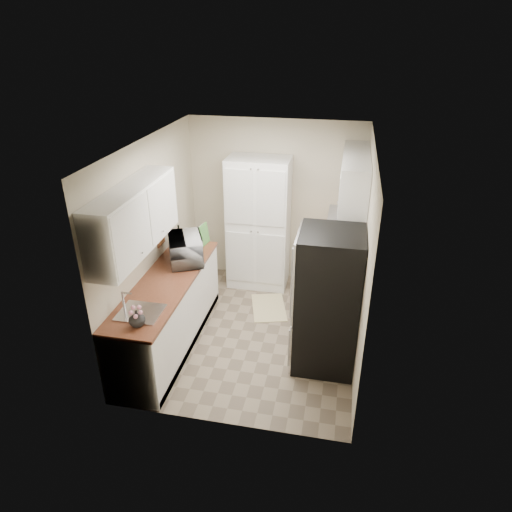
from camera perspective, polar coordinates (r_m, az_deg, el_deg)
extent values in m
plane|color=#7A6B56|center=(6.16, -0.26, -9.44)|extent=(3.20, 3.20, 0.00)
cube|color=beige|center=(6.97, 2.41, 6.68)|extent=(2.60, 0.04, 2.50)
cube|color=beige|center=(4.17, -4.80, -8.23)|extent=(2.60, 0.04, 2.50)
cube|color=beige|center=(5.90, -12.76, 2.17)|extent=(0.04, 3.20, 2.50)
cube|color=beige|center=(5.43, 13.27, -0.10)|extent=(0.04, 3.20, 2.50)
cube|color=silver|center=(5.10, -0.32, 13.87)|extent=(2.60, 3.20, 0.04)
cube|color=white|center=(4.98, -14.97, 4.56)|extent=(0.33, 1.60, 0.70)
cube|color=white|center=(5.95, 12.21, 9.06)|extent=(0.33, 1.55, 0.58)
cube|color=#99999E|center=(5.67, 11.21, 4.29)|extent=(0.45, 0.76, 0.13)
cube|color=#B7B7BC|center=(5.02, -14.24, -6.88)|extent=(0.45, 0.40, 0.02)
cube|color=brown|center=(6.09, -11.83, 2.33)|extent=(0.02, 0.22, 0.22)
cube|color=white|center=(6.83, 0.32, 4.03)|extent=(0.90, 0.55, 2.00)
cube|color=white|center=(5.83, -10.80, -7.08)|extent=(0.60, 2.30, 0.88)
cube|color=brown|center=(5.59, -11.19, -3.15)|extent=(0.63, 2.33, 0.04)
cube|color=white|center=(6.85, 9.92, -1.52)|extent=(0.60, 0.80, 0.88)
cube|color=brown|center=(6.65, 10.22, 1.98)|extent=(0.63, 0.83, 0.04)
cube|color=#B7B7BC|center=(6.15, 9.40, -4.88)|extent=(0.64, 0.76, 0.90)
cube|color=black|center=(5.92, 9.73, -1.04)|extent=(0.66, 0.78, 0.03)
cube|color=black|center=(5.88, 12.63, -0.39)|extent=(0.06, 0.76, 0.22)
cube|color=#D39688|center=(5.99, 5.86, -4.42)|extent=(0.01, 0.16, 0.42)
cube|color=beige|center=(6.20, 6.11, -3.30)|extent=(0.01, 0.16, 0.42)
cube|color=#B7B7BC|center=(5.26, 8.93, -5.62)|extent=(0.70, 0.72, 1.70)
imported|color=#A3A3A7|center=(5.91, -8.75, 0.86)|extent=(0.63, 0.72, 0.34)
cylinder|color=black|center=(6.31, -9.58, 2.34)|extent=(0.08, 0.08, 0.30)
imported|color=beige|center=(4.79, -14.68, -7.54)|extent=(0.19, 0.19, 0.18)
cube|color=#468C3B|center=(6.36, -6.51, 2.70)|extent=(0.06, 0.23, 0.29)
cube|color=#B6B5BA|center=(6.60, 10.44, 3.07)|extent=(0.44, 0.48, 0.23)
cube|color=beige|center=(6.64, 1.60, -6.44)|extent=(0.64, 0.83, 0.01)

